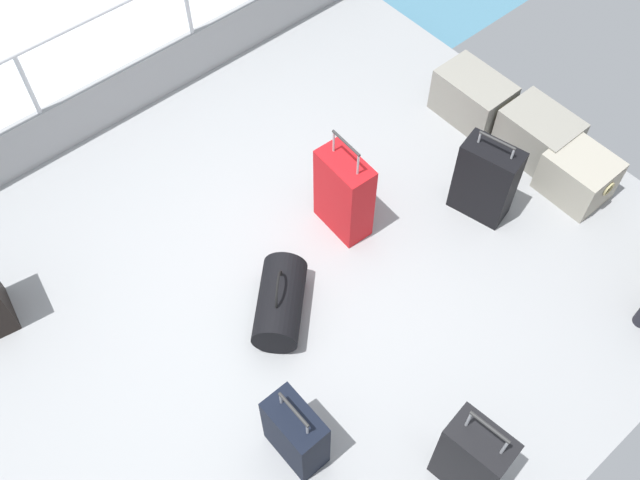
% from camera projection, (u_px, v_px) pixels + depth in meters
% --- Properties ---
extents(ground_plane, '(4.40, 5.20, 0.06)m').
position_uv_depth(ground_plane, '(297.00, 282.00, 5.06)').
color(ground_plane, '#939699').
extents(gunwale_port, '(0.06, 5.20, 0.45)m').
position_uv_depth(gunwale_port, '(126.00, 91.00, 5.78)').
color(gunwale_port, '#939699').
rests_on(gunwale_port, ground_plane).
extents(railing_port, '(0.04, 4.20, 1.02)m').
position_uv_depth(railing_port, '(109.00, 37.00, 5.32)').
color(railing_port, silver).
rests_on(railing_port, ground_plane).
extents(sea_wake, '(12.00, 12.00, 0.01)m').
position_uv_depth(sea_wake, '(60.00, 55.00, 6.85)').
color(sea_wake, teal).
rests_on(sea_wake, ground_plane).
extents(cargo_crate_0, '(0.63, 0.38, 0.40)m').
position_uv_depth(cargo_crate_0, '(472.00, 98.00, 5.77)').
color(cargo_crate_0, gray).
rests_on(cargo_crate_0, ground_plane).
extents(cargo_crate_1, '(0.59, 0.41, 0.38)m').
position_uv_depth(cargo_crate_1, '(538.00, 135.00, 5.55)').
color(cargo_crate_1, gray).
rests_on(cargo_crate_1, ground_plane).
extents(cargo_crate_2, '(0.52, 0.41, 0.37)m').
position_uv_depth(cargo_crate_2, '(578.00, 175.00, 5.33)').
color(cargo_crate_2, '#9E9989').
rests_on(cargo_crate_2, ground_plane).
extents(suitcase_0, '(0.39, 0.27, 0.85)m').
position_uv_depth(suitcase_0, '(472.00, 458.00, 3.99)').
color(suitcase_0, black).
rests_on(suitcase_0, ground_plane).
extents(suitcase_1, '(0.43, 0.24, 0.89)m').
position_uv_depth(suitcase_1, '(344.00, 194.00, 5.03)').
color(suitcase_1, red).
rests_on(suitcase_1, ground_plane).
extents(suitcase_4, '(0.38, 0.22, 0.65)m').
position_uv_depth(suitcase_4, '(296.00, 433.00, 4.14)').
color(suitcase_4, black).
rests_on(suitcase_4, ground_plane).
extents(suitcase_5, '(0.46, 0.32, 0.76)m').
position_uv_depth(suitcase_5, '(485.00, 180.00, 5.12)').
color(suitcase_5, black).
rests_on(suitcase_5, ground_plane).
extents(duffel_bag, '(0.64, 0.65, 0.45)m').
position_uv_depth(duffel_bag, '(280.00, 302.00, 4.76)').
color(duffel_bag, black).
rests_on(duffel_bag, ground_plane).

